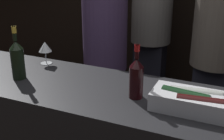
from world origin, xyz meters
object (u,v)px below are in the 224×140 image
ice_bin_with_bottles (194,101)px  champagne_bottle (17,59)px  wine_glass (45,47)px  red_wine_bottle_tall (136,77)px  person_blond_tee (216,46)px  person_in_hoodie (151,26)px  person_grey_polo (105,50)px

ice_bin_with_bottles → champagne_bottle: bearing=-178.7°
champagne_bottle → ice_bin_with_bottles: bearing=1.3°
wine_glass → champagne_bottle: champagne_bottle is taller
red_wine_bottle_tall → person_blond_tee: 1.18m
red_wine_bottle_tall → person_in_hoodie: (-0.39, 1.54, -0.09)m
wine_glass → person_in_hoodie: bearing=73.0°
ice_bin_with_bottles → person_in_hoodie: person_in_hoodie is taller
wine_glass → person_blond_tee: size_ratio=0.09×
person_in_hoodie → person_blond_tee: person_in_hoodie is taller
ice_bin_with_bottles → champagne_bottle: 1.11m
ice_bin_with_bottles → person_in_hoodie: bearing=114.5°
person_blond_tee → champagne_bottle: bearing=-113.0°
wine_glass → red_wine_bottle_tall: 0.82m
red_wine_bottle_tall → person_blond_tee: bearing=74.9°
champagne_bottle → person_grey_polo: (0.19, 0.89, -0.18)m
wine_glass → red_wine_bottle_tall: (0.78, -0.25, 0.00)m
ice_bin_with_bottles → red_wine_bottle_tall: bearing=175.9°
ice_bin_with_bottles → person_grey_polo: bearing=136.5°
person_blond_tee → person_grey_polo: person_blond_tee is taller
champagne_bottle → person_in_hoodie: person_in_hoodie is taller
red_wine_bottle_tall → person_in_hoodie: bearing=104.1°
ice_bin_with_bottles → person_blond_tee: (-0.02, 1.16, -0.04)m
red_wine_bottle_tall → person_blond_tee: person_blond_tee is taller
red_wine_bottle_tall → person_grey_polo: person_grey_polo is taller
red_wine_bottle_tall → person_grey_polo: (-0.59, 0.85, -0.17)m
red_wine_bottle_tall → person_blond_tee: (0.31, 1.14, -0.11)m
ice_bin_with_bottles → person_in_hoodie: size_ratio=0.24×
champagne_bottle → red_wine_bottle_tall: bearing=3.5°
ice_bin_with_bottles → wine_glass: 1.15m
wine_glass → champagne_bottle: 0.30m
person_in_hoodie → person_blond_tee: 0.81m
red_wine_bottle_tall → champagne_bottle: size_ratio=0.90×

